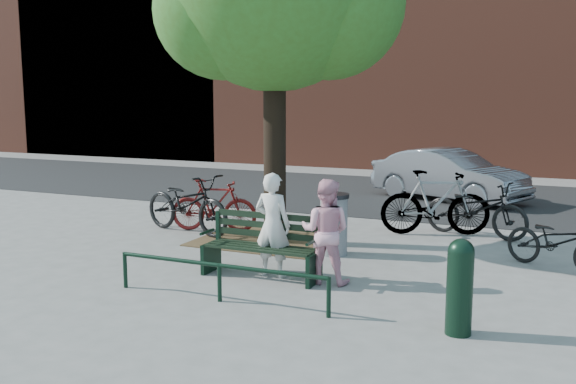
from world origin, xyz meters
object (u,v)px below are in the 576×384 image
at_px(bollard, 460,283).
at_px(litter_bin, 334,224).
at_px(park_bench, 263,245).
at_px(bicycle_c, 476,209).
at_px(parked_car, 449,175).
at_px(person_left, 273,225).
at_px(person_right, 326,231).

bearing_deg(bollard, litter_bin, 131.27).
xyz_separation_m(park_bench, bicycle_c, (2.47, 4.06, 0.05)).
xyz_separation_m(bollard, parked_car, (-1.76, 9.31, 0.07)).
distance_m(person_left, person_right, 0.83).
height_order(park_bench, bicycle_c, bicycle_c).
distance_m(park_bench, litter_bin, 1.74).
bearing_deg(litter_bin, person_left, -103.22).
bearing_deg(litter_bin, bicycle_c, 50.53).
bearing_deg(litter_bin, park_bench, -106.63).
distance_m(litter_bin, bicycle_c, 3.11).
height_order(bollard, litter_bin, bollard).
height_order(person_left, person_right, person_left).
bearing_deg(bicycle_c, litter_bin, 155.50).
distance_m(bicycle_c, parked_car, 4.23).
bearing_deg(bollard, park_bench, 158.26).
height_order(person_left, bollard, person_left).
xyz_separation_m(park_bench, parked_car, (1.25, 8.11, 0.17)).
bearing_deg(person_right, litter_bin, -80.16).
height_order(park_bench, person_right, person_right).
distance_m(park_bench, bicycle_c, 4.76).
distance_m(person_right, litter_bin, 1.67).
bearing_deg(bollard, parked_car, 100.71).
xyz_separation_m(person_right, bollard, (2.06, -1.27, -0.16)).
xyz_separation_m(person_left, parked_car, (1.13, 8.04, -0.12)).
xyz_separation_m(person_left, person_right, (0.83, 0.00, -0.02)).
relative_size(person_right, bollard, 1.37).
bearing_deg(parked_car, litter_bin, -164.43).
bearing_deg(park_bench, bicycle_c, 58.68).
height_order(bicycle_c, parked_car, parked_car).
relative_size(bollard, litter_bin, 1.06).
bearing_deg(person_left, park_bench, 34.21).
bearing_deg(parked_car, person_left, -165.75).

